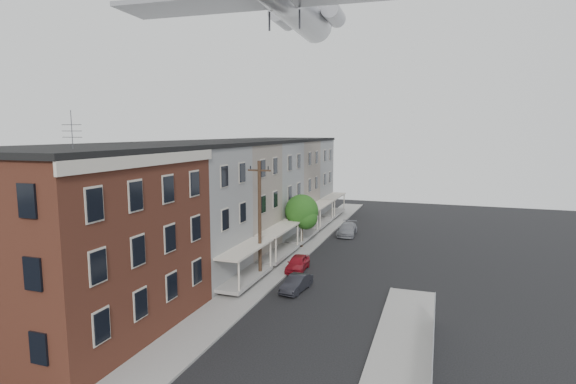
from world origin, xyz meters
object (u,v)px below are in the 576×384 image
object	(u,v)px
utility_pole	(260,219)
car_mid	(296,283)
car_near	(298,263)
street_tree	(303,213)
car_far	(347,229)

from	to	relation	value
utility_pole	car_mid	size ratio (longest dim) A/B	2.66
car_near	car_mid	size ratio (longest dim) A/B	1.06
street_tree	car_far	bearing A→B (deg)	66.35
car_near	car_mid	world-z (taller)	car_near
utility_pole	street_tree	size ratio (longest dim) A/B	1.73
utility_pole	street_tree	world-z (taller)	utility_pole
car_far	street_tree	bearing A→B (deg)	-117.11
car_near	car_far	bearing A→B (deg)	81.36
car_mid	car_far	size ratio (longest dim) A/B	0.76
street_tree	car_far	world-z (taller)	street_tree
utility_pole	car_near	xyz separation A→B (m)	(2.00, 3.06, -4.06)
car_mid	car_far	distance (m)	18.19
street_tree	car_near	distance (m)	7.61
utility_pole	car_far	world-z (taller)	utility_pole
car_near	car_far	distance (m)	13.75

